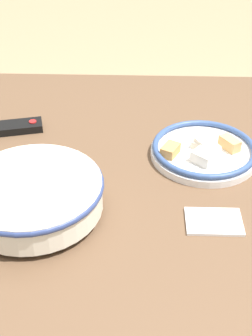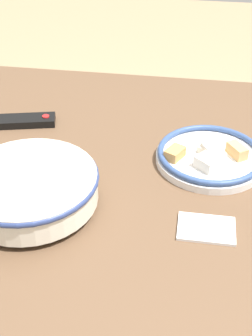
% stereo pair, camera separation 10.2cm
% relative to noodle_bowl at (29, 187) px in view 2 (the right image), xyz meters
% --- Properties ---
extents(dining_table, '(1.60, 1.04, 0.73)m').
position_rel_noodle_bowl_xyz_m(dining_table, '(0.27, 0.15, -0.11)').
color(dining_table, brown).
rests_on(dining_table, ground_plane).
extents(noodle_bowl, '(0.29, 0.29, 0.08)m').
position_rel_noodle_bowl_xyz_m(noodle_bowl, '(0.00, 0.00, 0.00)').
color(noodle_bowl, silver).
rests_on(noodle_bowl, dining_table).
extents(food_plate, '(0.25, 0.25, 0.05)m').
position_rel_noodle_bowl_xyz_m(food_plate, '(0.37, 0.21, -0.03)').
color(food_plate, white).
rests_on(food_plate, dining_table).
extents(tv_remote, '(0.17, 0.09, 0.02)m').
position_rel_noodle_bowl_xyz_m(tv_remote, '(-0.12, 0.32, -0.04)').
color(tv_remote, black).
rests_on(tv_remote, dining_table).
extents(folded_napkin, '(0.11, 0.08, 0.01)m').
position_rel_noodle_bowl_xyz_m(folded_napkin, '(0.36, -0.02, -0.04)').
color(folded_napkin, white).
rests_on(folded_napkin, dining_table).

